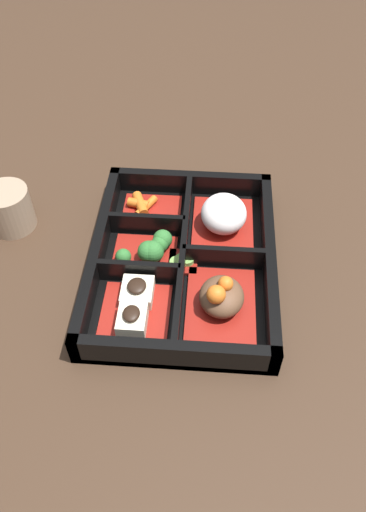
% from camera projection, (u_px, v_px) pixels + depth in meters
% --- Properties ---
extents(ground_plane, '(3.00, 3.00, 0.00)m').
position_uv_depth(ground_plane, '(183.00, 268.00, 0.70)').
color(ground_plane, '#382619').
extents(bento_base, '(0.32, 0.25, 0.01)m').
position_uv_depth(bento_base, '(183.00, 265.00, 0.70)').
color(bento_base, black).
rests_on(bento_base, ground_plane).
extents(bento_rim, '(0.32, 0.25, 0.04)m').
position_uv_depth(bento_rim, '(181.00, 257.00, 0.68)').
color(bento_rim, black).
rests_on(bento_rim, ground_plane).
extents(bowl_rice, '(0.12, 0.09, 0.06)m').
position_uv_depth(bowl_rice, '(224.00, 216.00, 0.72)').
color(bowl_rice, maroon).
rests_on(bowl_rice, bento_base).
extents(bowl_stew, '(0.12, 0.09, 0.06)m').
position_uv_depth(bowl_stew, '(221.00, 299.00, 0.63)').
color(bowl_stew, maroon).
rests_on(bowl_stew, bento_base).
extents(bowl_carrots, '(0.07, 0.09, 0.02)m').
position_uv_depth(bowl_carrots, '(148.00, 208.00, 0.76)').
color(bowl_carrots, maroon).
rests_on(bowl_carrots, bento_base).
extents(bowl_greens, '(0.07, 0.09, 0.04)m').
position_uv_depth(bowl_greens, '(150.00, 249.00, 0.69)').
color(bowl_greens, maroon).
rests_on(bowl_greens, bento_base).
extents(bowl_tofu, '(0.09, 0.09, 0.04)m').
position_uv_depth(bowl_tofu, '(135.00, 308.00, 0.63)').
color(bowl_tofu, maroon).
rests_on(bowl_tofu, bento_base).
extents(bowl_pickles, '(0.04, 0.04, 0.01)m').
position_uv_depth(bowl_pickles, '(182.00, 262.00, 0.69)').
color(bowl_pickles, maroon).
rests_on(bowl_pickles, bento_base).
extents(tea_cup, '(0.07, 0.07, 0.07)m').
position_uv_depth(tea_cup, '(9.00, 208.00, 0.73)').
color(tea_cup, gray).
rests_on(tea_cup, ground_plane).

